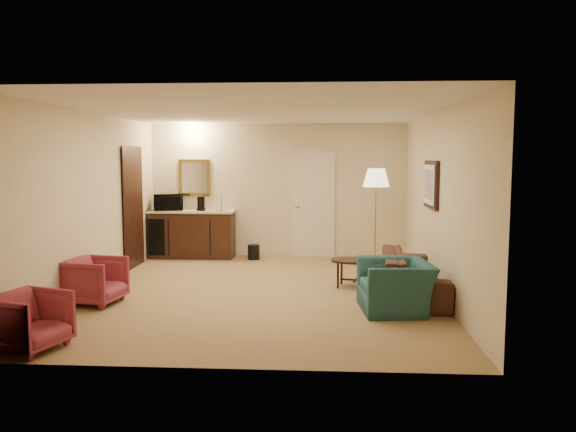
# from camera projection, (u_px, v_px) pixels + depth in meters

# --- Properties ---
(ground) EXTENTS (6.00, 6.00, 0.00)m
(ground) POSITION_uv_depth(u_px,v_px,m) (262.00, 292.00, 8.17)
(ground) COLOR #99734E
(ground) RESTS_ON ground
(room_walls) EXTENTS (5.02, 6.01, 2.61)m
(room_walls) POSITION_uv_depth(u_px,v_px,m) (261.00, 172.00, 8.76)
(room_walls) COLOR beige
(room_walls) RESTS_ON ground
(wetbar_cabinet) EXTENTS (1.64, 0.58, 0.92)m
(wetbar_cabinet) POSITION_uv_depth(u_px,v_px,m) (193.00, 234.00, 10.92)
(wetbar_cabinet) COLOR #341910
(wetbar_cabinet) RESTS_ON ground
(sofa) EXTENTS (0.78, 2.14, 0.82)m
(sofa) POSITION_uv_depth(u_px,v_px,m) (413.00, 267.00, 7.89)
(sofa) COLOR black
(sofa) RESTS_ON ground
(teal_armchair) EXTENTS (0.72, 1.03, 0.85)m
(teal_armchair) POSITION_uv_depth(u_px,v_px,m) (396.00, 278.00, 7.12)
(teal_armchair) COLOR #215452
(teal_armchair) RESTS_ON ground
(rose_chair_near) EXTENTS (0.72, 0.76, 0.69)m
(rose_chair_near) POSITION_uv_depth(u_px,v_px,m) (95.00, 278.00, 7.46)
(rose_chair_near) COLOR #97313C
(rose_chair_near) RESTS_ON ground
(rose_chair_far) EXTENTS (0.76, 0.79, 0.66)m
(rose_chair_far) POSITION_uv_depth(u_px,v_px,m) (29.00, 318.00, 5.67)
(rose_chair_far) COLOR #97313C
(rose_chair_far) RESTS_ON ground
(coffee_table) EXTENTS (0.83, 0.65, 0.43)m
(coffee_table) POSITION_uv_depth(u_px,v_px,m) (356.00, 273.00, 8.42)
(coffee_table) COLOR black
(coffee_table) RESTS_ON ground
(floor_lamp) EXTENTS (0.52, 0.52, 1.76)m
(floor_lamp) POSITION_uv_depth(u_px,v_px,m) (376.00, 218.00, 9.91)
(floor_lamp) COLOR #BD8F3F
(floor_lamp) RESTS_ON ground
(waste_bin) EXTENTS (0.24, 0.24, 0.28)m
(waste_bin) POSITION_uv_depth(u_px,v_px,m) (254.00, 252.00, 10.74)
(waste_bin) COLOR black
(waste_bin) RESTS_ON ground
(microwave) EXTENTS (0.62, 0.46, 0.37)m
(microwave) POSITION_uv_depth(u_px,v_px,m) (168.00, 201.00, 10.90)
(microwave) COLOR black
(microwave) RESTS_ON wetbar_cabinet
(coffee_maker) EXTENTS (0.19, 0.19, 0.27)m
(coffee_maker) POSITION_uv_depth(u_px,v_px,m) (201.00, 204.00, 10.82)
(coffee_maker) COLOR black
(coffee_maker) RESTS_ON wetbar_cabinet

